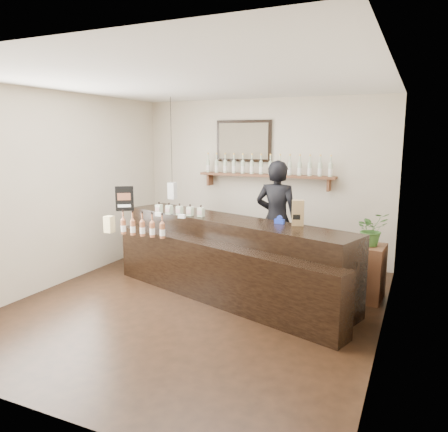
% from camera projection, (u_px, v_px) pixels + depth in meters
% --- Properties ---
extents(ground, '(5.00, 5.00, 0.00)m').
position_uv_depth(ground, '(197.00, 305.00, 5.67)').
color(ground, black).
rests_on(ground, ground).
extents(room_shell, '(5.00, 5.00, 5.00)m').
position_uv_depth(room_shell, '(195.00, 174.00, 5.37)').
color(room_shell, beige).
rests_on(room_shell, ground).
extents(back_wall_decor, '(2.66, 0.96, 1.69)m').
position_uv_depth(back_wall_decor, '(253.00, 160.00, 7.54)').
color(back_wall_decor, brown).
rests_on(back_wall_decor, ground).
extents(counter, '(3.72, 2.09, 1.21)m').
position_uv_depth(counter, '(227.00, 259.00, 6.02)').
color(counter, black).
rests_on(counter, ground).
extents(promo_sign, '(0.24, 0.16, 0.38)m').
position_uv_depth(promo_sign, '(125.00, 199.00, 6.64)').
color(promo_sign, black).
rests_on(promo_sign, counter).
extents(paper_bag, '(0.18, 0.15, 0.33)m').
position_uv_depth(paper_bag, '(298.00, 213.00, 5.57)').
color(paper_bag, olive).
rests_on(paper_bag, counter).
extents(tape_dispenser, '(0.13, 0.06, 0.11)m').
position_uv_depth(tape_dispenser, '(280.00, 220.00, 5.70)').
color(tape_dispenser, '#1932B5').
rests_on(tape_dispenser, counter).
extents(side_cabinet, '(0.41, 0.54, 0.74)m').
position_uv_depth(side_cabinet, '(369.00, 273.00, 5.80)').
color(side_cabinet, brown).
rests_on(side_cabinet, ground).
extents(potted_plant, '(0.53, 0.52, 0.45)m').
position_uv_depth(potted_plant, '(372.00, 229.00, 5.70)').
color(potted_plant, '#3B6A2A').
rests_on(potted_plant, side_cabinet).
extents(shopkeeper, '(0.75, 0.50, 2.05)m').
position_uv_depth(shopkeeper, '(277.00, 212.00, 6.65)').
color(shopkeeper, black).
rests_on(shopkeeper, ground).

